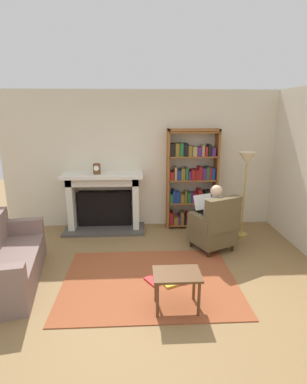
{
  "coord_description": "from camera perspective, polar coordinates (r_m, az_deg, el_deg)",
  "views": [
    {
      "loc": [
        -0.14,
        -3.41,
        2.3
      ],
      "look_at": [
        0.1,
        1.2,
        1.05
      ],
      "focal_mm": 28.01,
      "sensor_mm": 36.0,
      "label": 1
    }
  ],
  "objects": [
    {
      "name": "seated_reader",
      "position": [
        5.18,
        10.92,
        -4.06
      ],
      "size": [
        0.52,
        0.6,
        1.14
      ],
      "rotation": [
        0.0,
        0.0,
        3.59
      ],
      "color": "white",
      "rests_on": "ground"
    },
    {
      "name": "fireplace",
      "position": [
        6.0,
        -9.38,
        -1.49
      ],
      "size": [
        1.57,
        0.64,
        1.15
      ],
      "color": "#4C4742",
      "rests_on": "ground"
    },
    {
      "name": "mantel_clock",
      "position": [
        5.76,
        -10.74,
        4.36
      ],
      "size": [
        0.14,
        0.14,
        0.2
      ],
      "color": "brown",
      "rests_on": "fireplace"
    },
    {
      "name": "sofa_floral",
      "position": [
        4.64,
        -26.34,
        -11.8
      ],
      "size": [
        1.0,
        1.8,
        0.85
      ],
      "rotation": [
        0.0,
        0.0,
        1.74
      ],
      "color": "#7E645D",
      "rests_on": "ground"
    },
    {
      "name": "scattered_books",
      "position": [
        4.33,
        2.57,
        -16.57
      ],
      "size": [
        0.6,
        0.37,
        0.03
      ],
      "color": "red",
      "rests_on": "area_rug"
    },
    {
      "name": "ground",
      "position": [
        4.12,
        -0.57,
        -18.82
      ],
      "size": [
        14.0,
        14.0,
        0.0
      ],
      "primitive_type": "plane",
      "color": "olive"
    },
    {
      "name": "side_table",
      "position": [
        3.66,
        4.46,
        -16.17
      ],
      "size": [
        0.56,
        0.39,
        0.48
      ],
      "color": "brown",
      "rests_on": "ground"
    },
    {
      "name": "back_wall",
      "position": [
        6.04,
        -1.61,
        6.1
      ],
      "size": [
        5.6,
        0.1,
        2.7
      ],
      "primitive_type": "cube",
      "color": "beige",
      "rests_on": "ground"
    },
    {
      "name": "area_rug",
      "position": [
        4.37,
        -0.74,
        -16.55
      ],
      "size": [
        2.4,
        1.8,
        0.01
      ],
      "primitive_type": "cube",
      "color": "brown",
      "rests_on": "ground"
    },
    {
      "name": "bookshelf",
      "position": [
        6.0,
        7.31,
        2.07
      ],
      "size": [
        1.0,
        0.32,
        1.97
      ],
      "color": "brown",
      "rests_on": "ground"
    },
    {
      "name": "armchair_reading",
      "position": [
        5.16,
        11.63,
        -6.49
      ],
      "size": [
        0.84,
        0.84,
        0.97
      ],
      "rotation": [
        0.0,
        0.0,
        3.59
      ],
      "color": "#331E14",
      "rests_on": "ground"
    },
    {
      "name": "floor_lamp",
      "position": [
        5.67,
        17.29,
        4.83
      ],
      "size": [
        0.32,
        0.32,
        1.6
      ],
      "color": "#B7933F",
      "rests_on": "ground"
    }
  ]
}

